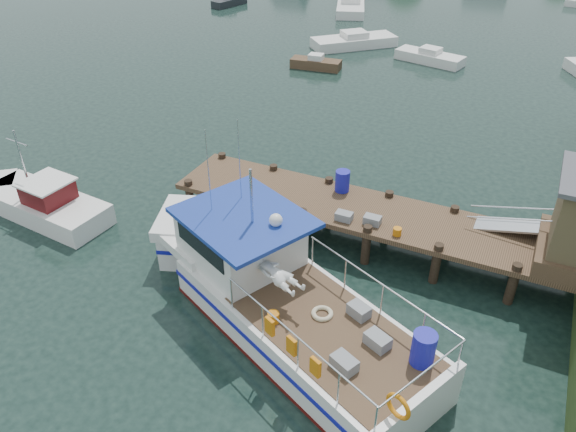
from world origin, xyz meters
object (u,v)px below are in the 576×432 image
at_px(lobster_boat, 271,288).
at_px(moored_d, 351,6).
at_px(moored_e, 229,2).
at_px(dock, 512,223).
at_px(moored_rowboat, 316,63).
at_px(moored_b, 430,57).
at_px(work_boat, 39,201).
at_px(moored_a, 354,41).

bearing_deg(lobster_boat, moored_d, 131.40).
xyz_separation_m(lobster_boat, moored_e, (-22.69, 35.98, -0.70)).
bearing_deg(dock, moored_rowboat, 129.42).
xyz_separation_m(lobster_boat, moored_rowboat, (-8.14, 22.82, -0.71)).
xyz_separation_m(moored_rowboat, moored_b, (6.69, 4.64, 0.02)).
height_order(moored_d, moored_e, moored_d).
bearing_deg(moored_rowboat, lobster_boat, -46.84).
bearing_deg(moored_e, dock, -41.48).
bearing_deg(moored_e, work_boat, -66.56).
xyz_separation_m(moored_rowboat, moored_e, (-14.55, 13.16, 0.01)).
relative_size(moored_rowboat, moored_a, 0.58).
distance_m(dock, moored_d, 38.40).
bearing_deg(moored_a, moored_rowboat, -120.07).
relative_size(lobster_boat, moored_b, 2.38).
distance_m(moored_rowboat, moored_e, 19.62).
xyz_separation_m(moored_rowboat, moored_d, (-3.42, 16.23, 0.08)).
xyz_separation_m(dock, moored_e, (-29.08, 30.83, -1.87)).
bearing_deg(lobster_boat, moored_a, 129.57).
bearing_deg(moored_e, moored_a, -20.58).
height_order(lobster_boat, moored_b, lobster_boat).
bearing_deg(moored_rowboat, moored_e, 161.40).
bearing_deg(moored_a, work_boat, -121.55).
bearing_deg(work_boat, moored_a, 87.61).
bearing_deg(work_boat, moored_d, 95.89).
xyz_separation_m(moored_a, moored_d, (-4.07, 10.41, 0.02)).
distance_m(lobster_boat, moored_b, 27.50).
height_order(moored_rowboat, moored_e, moored_e).
distance_m(moored_a, moored_d, 11.18).
xyz_separation_m(dock, work_boat, (-17.63, -3.90, -1.66)).
xyz_separation_m(work_boat, moored_b, (9.80, 26.20, -0.19)).
height_order(moored_b, moored_e, moored_b).
bearing_deg(work_boat, lobster_boat, -0.96).
bearing_deg(lobster_boat, moored_e, 147.15).
xyz_separation_m(dock, lobster_boat, (-6.39, -5.15, -1.17)).
distance_m(moored_b, moored_e, 22.89).
xyz_separation_m(work_boat, moored_rowboat, (3.11, 21.56, -0.21)).
distance_m(work_boat, moored_b, 27.97).
distance_m(dock, moored_rowboat, 22.95).
relative_size(moored_rowboat, moored_d, 0.47).
bearing_deg(moored_rowboat, moored_b, 58.26).
xyz_separation_m(moored_a, moored_b, (6.04, -1.19, -0.04)).
bearing_deg(moored_e, moored_b, -16.68).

